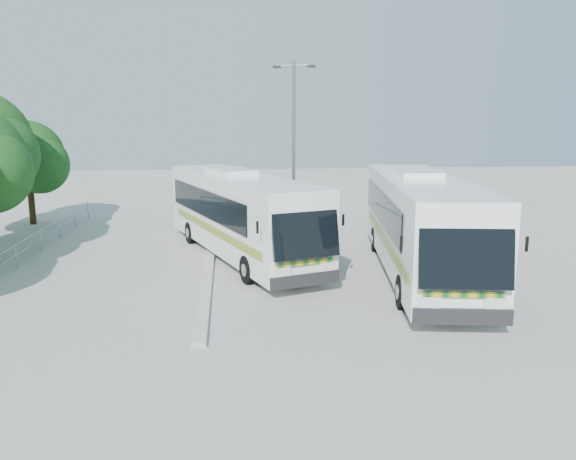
{
  "coord_description": "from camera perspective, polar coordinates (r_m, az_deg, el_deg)",
  "views": [
    {
      "loc": [
        -1.45,
        -20.01,
        5.84
      ],
      "look_at": [
        0.84,
        1.31,
        1.68
      ],
      "focal_mm": 35.0,
      "sensor_mm": 36.0,
      "label": 1
    }
  ],
  "objects": [
    {
      "name": "kerb_divider",
      "position": [
        22.77,
        -8.1,
        -3.8
      ],
      "size": [
        0.4,
        16.0,
        0.15
      ],
      "primitive_type": "cube",
      "color": "#B2B2AD",
      "rests_on": "ground"
    },
    {
      "name": "coach_adjacent",
      "position": [
        22.11,
        13.25,
        0.82
      ],
      "size": [
        4.74,
        13.74,
        3.74
      ],
      "rotation": [
        0.0,
        0.0,
        -0.15
      ],
      "color": "white",
      "rests_on": "ground"
    },
    {
      "name": "lamppost",
      "position": [
        29.49,
        0.59,
        9.11
      ],
      "size": [
        2.12,
        0.84,
        8.84
      ],
      "rotation": [
        0.0,
        0.0,
        -0.31
      ],
      "color": "gray",
      "rests_on": "ground"
    },
    {
      "name": "railing",
      "position": [
        25.99,
        -25.21,
        -1.4
      ],
      "size": [
        0.06,
        22.0,
        1.0
      ],
      "color": "gray",
      "rests_on": "ground"
    },
    {
      "name": "coach_main",
      "position": [
        24.38,
        -4.98,
        1.78
      ],
      "size": [
        6.62,
        13.01,
        3.58
      ],
      "rotation": [
        0.0,
        0.0,
        0.33
      ],
      "color": "white",
      "rests_on": "ground"
    },
    {
      "name": "tree_far_e",
      "position": [
        35.19,
        -24.84,
        6.79
      ],
      "size": [
        4.54,
        4.28,
        5.92
      ],
      "color": "#382314",
      "rests_on": "ground"
    },
    {
      "name": "ground",
      "position": [
        20.89,
        -1.93,
        -5.26
      ],
      "size": [
        100.0,
        100.0,
        0.0
      ],
      "primitive_type": "plane",
      "color": "#A5A59F",
      "rests_on": "ground"
    }
  ]
}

